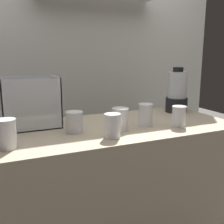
# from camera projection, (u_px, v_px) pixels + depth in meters

# --- Properties ---
(counter) EXTENTS (1.40, 0.64, 0.90)m
(counter) POSITION_uv_depth(u_px,v_px,m) (112.00, 198.00, 1.61)
(counter) COLOR tan
(counter) RESTS_ON ground_plane
(back_wall_unit) EXTENTS (2.60, 0.24, 2.50)m
(back_wall_unit) POSITION_uv_depth(u_px,v_px,m) (74.00, 58.00, 2.12)
(back_wall_unit) COLOR silver
(back_wall_unit) RESTS_ON ground_plane
(carrot_display_bin) EXTENTS (0.30, 0.24, 0.27)m
(carrot_display_bin) POSITION_uv_depth(u_px,v_px,m) (31.00, 111.00, 1.49)
(carrot_display_bin) COLOR white
(carrot_display_bin) RESTS_ON counter
(blender_pitcher) EXTENTS (0.15, 0.15, 0.31)m
(blender_pitcher) POSITION_uv_depth(u_px,v_px,m) (177.00, 93.00, 1.85)
(blender_pitcher) COLOR black
(blender_pitcher) RESTS_ON counter
(juice_cup_beet_far_left) EXTENTS (0.09, 0.09, 0.13)m
(juice_cup_beet_far_left) POSITION_uv_depth(u_px,v_px,m) (6.00, 136.00, 1.14)
(juice_cup_beet_far_left) COLOR white
(juice_cup_beet_far_left) RESTS_ON counter
(juice_cup_mango_left) EXTENTS (0.09, 0.09, 0.11)m
(juice_cup_mango_left) POSITION_uv_depth(u_px,v_px,m) (75.00, 124.00, 1.37)
(juice_cup_mango_left) COLOR white
(juice_cup_mango_left) RESTS_ON counter
(juice_cup_pomegranate_middle) EXTENTS (0.08, 0.08, 0.12)m
(juice_cup_pomegranate_middle) POSITION_uv_depth(u_px,v_px,m) (113.00, 127.00, 1.29)
(juice_cup_pomegranate_middle) COLOR white
(juice_cup_pomegranate_middle) RESTS_ON counter
(juice_cup_pomegranate_right) EXTENTS (0.09, 0.09, 0.12)m
(juice_cup_pomegranate_right) POSITION_uv_depth(u_px,v_px,m) (120.00, 121.00, 1.42)
(juice_cup_pomegranate_right) COLOR white
(juice_cup_pomegranate_right) RESTS_ON counter
(juice_cup_beet_far_right) EXTENTS (0.08, 0.08, 0.13)m
(juice_cup_beet_far_right) POSITION_uv_depth(u_px,v_px,m) (146.00, 116.00, 1.51)
(juice_cup_beet_far_right) COLOR white
(juice_cup_beet_far_right) RESTS_ON counter
(juice_cup_mango_rightmost) EXTENTS (0.08, 0.08, 0.12)m
(juice_cup_mango_rightmost) POSITION_uv_depth(u_px,v_px,m) (179.00, 117.00, 1.48)
(juice_cup_mango_rightmost) COLOR white
(juice_cup_mango_rightmost) RESTS_ON counter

